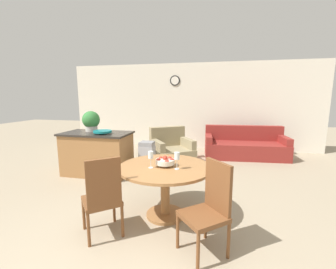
# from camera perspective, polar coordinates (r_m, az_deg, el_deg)

# --- Properties ---
(wall_back) EXTENTS (8.00, 0.09, 2.70)m
(wall_back) POSITION_cam_1_polar(r_m,az_deg,el_deg) (7.33, 5.52, 7.19)
(wall_back) COLOR silver
(wall_back) RESTS_ON ground_plane
(dining_table) EXTENTS (1.27, 1.27, 0.73)m
(dining_table) POSITION_cam_1_polar(r_m,az_deg,el_deg) (3.14, -0.73, -10.86)
(dining_table) COLOR #9E6B3D
(dining_table) RESTS_ON ground_plane
(dining_chair_near_left) EXTENTS (0.59, 0.59, 0.99)m
(dining_chair_near_left) POSITION_cam_1_polar(r_m,az_deg,el_deg) (2.82, -16.27, -14.57)
(dining_chair_near_left) COLOR brown
(dining_chair_near_left) RESTS_ON ground_plane
(dining_chair_near_right) EXTENTS (0.59, 0.59, 0.99)m
(dining_chair_near_right) POSITION_cam_1_polar(r_m,az_deg,el_deg) (2.53, 10.48, -17.26)
(dining_chair_near_right) COLOR brown
(dining_chair_near_right) RESTS_ON ground_plane
(fruit_bowl) EXTENTS (0.26, 0.26, 0.15)m
(fruit_bowl) POSITION_cam_1_polar(r_m,az_deg,el_deg) (3.07, -0.71, -6.80)
(fruit_bowl) COLOR silver
(fruit_bowl) RESTS_ON dining_table
(wine_glass_left) EXTENTS (0.07, 0.07, 0.23)m
(wine_glass_left) POSITION_cam_1_polar(r_m,az_deg,el_deg) (2.97, -4.42, -5.34)
(wine_glass_left) COLOR silver
(wine_glass_left) RESTS_ON dining_table
(wine_glass_right) EXTENTS (0.07, 0.07, 0.23)m
(wine_glass_right) POSITION_cam_1_polar(r_m,az_deg,el_deg) (2.91, 2.30, -5.63)
(wine_glass_right) COLOR silver
(wine_glass_right) RESTS_ON dining_table
(kitchen_island) EXTENTS (1.44, 0.79, 0.91)m
(kitchen_island) POSITION_cam_1_polar(r_m,az_deg,el_deg) (5.09, -17.47, -4.55)
(kitchen_island) COLOR #9E6B3D
(kitchen_island) RESTS_ON ground_plane
(teal_bowl) EXTENTS (0.38, 0.38, 0.07)m
(teal_bowl) POSITION_cam_1_polar(r_m,az_deg,el_deg) (4.80, -16.28, 0.72)
(teal_bowl) COLOR #147A7F
(teal_bowl) RESTS_ON kitchen_island
(potted_plant) EXTENTS (0.38, 0.38, 0.44)m
(potted_plant) POSITION_cam_1_polar(r_m,az_deg,el_deg) (5.20, -18.95, 3.32)
(potted_plant) COLOR beige
(potted_plant) RESTS_ON kitchen_island
(trash_bin) EXTENTS (0.29, 0.27, 0.74)m
(trash_bin) POSITION_cam_1_polar(r_m,az_deg,el_deg) (4.75, -5.33, -6.25)
(trash_bin) COLOR #9E9EA3
(trash_bin) RESTS_ON ground_plane
(couch) EXTENTS (2.22, 1.11, 0.84)m
(couch) POSITION_cam_1_polar(r_m,az_deg,el_deg) (6.57, 18.89, -2.95)
(couch) COLOR maroon
(couch) RESTS_ON ground_plane
(armchair) EXTENTS (1.26, 1.25, 0.89)m
(armchair) POSITION_cam_1_polar(r_m,az_deg,el_deg) (5.62, 0.88, -4.39)
(armchair) COLOR #998966
(armchair) RESTS_ON ground_plane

